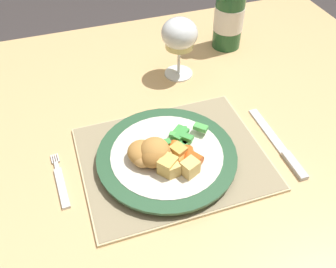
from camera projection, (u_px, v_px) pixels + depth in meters
The scene contains 11 objects.
dining_table at pixel (183, 152), 0.86m from camera, with size 1.19×0.95×0.74m.
placemat at pixel (173, 158), 0.72m from camera, with size 0.35×0.28×0.01m.
dinner_plate at pixel (167, 157), 0.71m from camera, with size 0.26×0.26×0.02m.
breaded_croquettes at pixel (150, 153), 0.67m from camera, with size 0.09×0.08×0.04m.
green_beans_pile at pixel (182, 136), 0.72m from camera, with size 0.11×0.06×0.02m.
glazed_carrots at pixel (185, 155), 0.68m from camera, with size 0.07×0.07×0.02m.
fork at pixel (61, 184), 0.68m from camera, with size 0.02×0.13×0.01m.
table_knife at pixel (281, 148), 0.74m from camera, with size 0.02×0.21×0.01m.
wine_glass at pixel (179, 36), 0.85m from camera, with size 0.08×0.08×0.15m.
bottle at pixel (230, 9), 0.95m from camera, with size 0.08×0.08×0.27m.
roast_potatoes at pixel (175, 163), 0.66m from camera, with size 0.07×0.08×0.03m.
Camera 1 is at (-0.22, -0.54, 1.28)m, focal length 40.00 mm.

